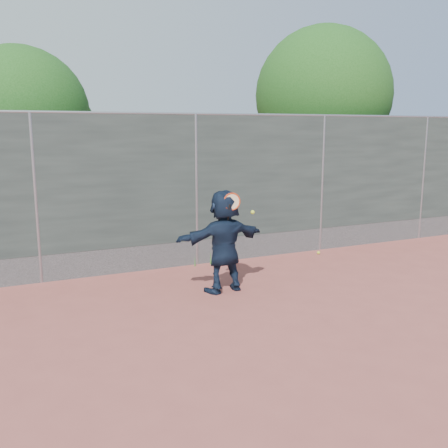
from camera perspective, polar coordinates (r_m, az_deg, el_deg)
name	(u,v)px	position (r m, az deg, el deg)	size (l,w,h in m)	color
ground	(287,325)	(7.25, 7.19, -11.33)	(80.00, 80.00, 0.00)	#9E4C42
player	(224,241)	(8.36, 0.00, -1.95)	(1.61, 0.51, 1.74)	#121E33
ball_ground	(318,253)	(11.18, 10.75, -3.24)	(0.07, 0.07, 0.07)	#C7D930
fence	(196,187)	(9.92, -3.19, 4.25)	(20.00, 0.06, 3.03)	#38423D
swing_action	(234,204)	(8.11, 1.13, 2.32)	(0.61, 0.17, 0.51)	red
tree_right	(328,99)	(14.12, 11.75, 13.78)	(3.78, 3.60, 5.39)	#382314
tree_left	(28,119)	(12.27, -21.44, 11.15)	(3.15, 3.00, 4.53)	#382314
weed_clump	(213,257)	(10.20, -1.32, -3.85)	(0.68, 0.07, 0.30)	#387226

